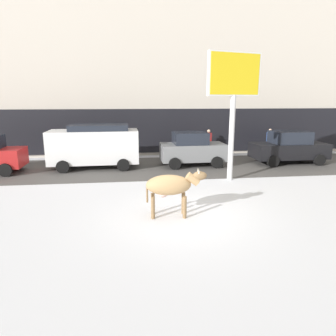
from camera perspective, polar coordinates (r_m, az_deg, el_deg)
The scene contains 10 objects.
ground_plane at distance 9.61m, azimuth 3.03°, elevation -9.30°, with size 120.00×120.00×0.00m, color white.
road_strip at distance 16.50m, azimuth -1.35°, elevation 0.18°, with size 60.00×5.60×0.01m, color #514F4C.
building_facade at distance 22.90m, azimuth -3.21°, elevation 20.00°, with size 44.00×6.10×13.00m.
cow_tan at distance 9.41m, azimuth 0.52°, elevation -3.36°, with size 1.91×0.69×1.54m.
billboard at distance 13.76m, azimuth 12.30°, elevation 15.45°, with size 2.49×0.81×5.56m.
car_white_van at distance 16.56m, azimuth -13.60°, elevation 4.22°, with size 4.64×2.20×2.32m.
car_grey_hatchback at distance 16.79m, azimuth 4.53°, elevation 3.57°, with size 3.54×1.98×1.86m.
car_black_sedan at distance 18.71m, azimuth 21.76°, elevation 3.59°, with size 4.24×2.05×1.84m.
pedestrian_near_billboard at distance 21.06m, azimuth 18.50°, elevation 4.70°, with size 0.36×0.24×1.73m.
pedestrian_by_cars at distance 19.65m, azimuth 7.60°, elevation 4.71°, with size 0.36×0.24×1.73m.
Camera 1 is at (-1.59, -8.76, 3.62)m, focal length 32.47 mm.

